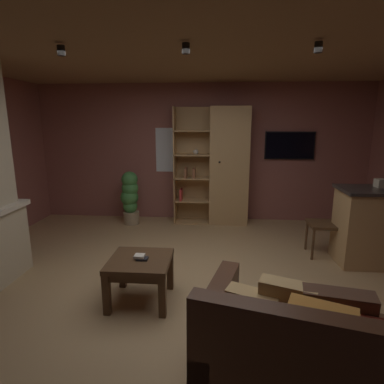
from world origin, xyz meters
TOP-DOWN VIEW (x-y plane):
  - floor at (0.00, 0.00)m, footprint 6.21×5.46m
  - wall_back at (0.00, 2.76)m, footprint 6.33×0.06m
  - ceiling at (0.00, 0.00)m, footprint 6.21×5.46m
  - window_pane_back at (-0.53, 2.73)m, footprint 0.68×0.01m
  - bookshelf_cabinet at (0.44, 2.49)m, footprint 1.36×0.41m
  - tissue_box at (2.44, 0.95)m, footprint 0.13×0.13m
  - leather_couch at (0.95, -1.36)m, footprint 1.69×1.29m
  - coffee_table at (-0.50, -0.28)m, footprint 0.63×0.62m
  - table_book_0 at (-0.47, -0.30)m, footprint 0.12×0.09m
  - table_book_1 at (-0.49, -0.29)m, footprint 0.11×0.10m
  - dining_chair at (1.90, 1.08)m, footprint 0.43×0.43m
  - potted_floor_plant at (-1.30, 2.29)m, footprint 0.34×0.33m
  - wall_mounted_tv at (1.64, 2.70)m, footprint 0.90×0.06m
  - track_light_spot_1 at (-1.14, -0.31)m, footprint 0.07×0.07m
  - track_light_spot_2 at (-0.00, -0.32)m, footprint 0.07×0.07m
  - track_light_spot_3 at (1.15, -0.27)m, footprint 0.07×0.07m

SIDE VIEW (x-z plane):
  - floor at x=0.00m, z-range -0.02..0.00m
  - leather_couch at x=0.95m, z-range -0.11..0.73m
  - coffee_table at x=-0.50m, z-range 0.15..0.62m
  - table_book_0 at x=-0.47m, z-range 0.48..0.50m
  - table_book_1 at x=-0.49m, z-range 0.50..0.53m
  - potted_floor_plant at x=-1.30m, z-range 0.03..1.02m
  - dining_chair at x=1.90m, z-range 0.07..0.99m
  - bookshelf_cabinet at x=0.44m, z-range -0.01..2.13m
  - tissue_box at x=2.44m, z-range 1.03..1.14m
  - wall_back at x=0.00m, z-range 0.00..2.57m
  - window_pane_back at x=-0.53m, z-range 0.93..1.76m
  - wall_mounted_tv at x=1.64m, z-range 1.19..1.70m
  - track_light_spot_1 at x=-1.14m, z-range 2.46..2.55m
  - track_light_spot_2 at x=0.00m, z-range 2.46..2.55m
  - track_light_spot_3 at x=1.15m, z-range 2.46..2.55m
  - ceiling at x=0.00m, z-range 2.57..2.59m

